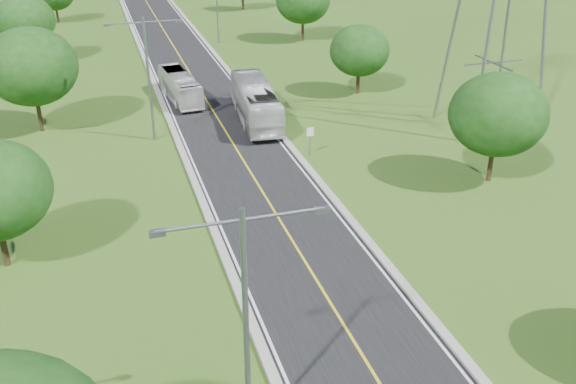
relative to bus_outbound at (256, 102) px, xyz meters
The scene contains 14 objects.
ground 13.53m from the bus_outbound, 103.67° to the left, with size 260.00×260.00×0.00m, color #315317.
road 19.37m from the bus_outbound, 99.45° to the left, with size 8.00×150.00×0.06m, color black.
curb_left 20.49m from the bus_outbound, 111.30° to the left, with size 0.50×150.00×0.22m, color gray.
curb_right 19.13m from the bus_outbound, 86.75° to the left, with size 0.50×150.00×0.22m, color gray.
speed_limit_sign 9.21m from the bus_outbound, 77.26° to the right, with size 0.55×0.09×2.40m.
streetlight_near_left 36.39m from the bus_outbound, 104.69° to the right, with size 5.90×0.25×10.00m.
streetlight_mid_left 10.26m from the bus_outbound, 167.87° to the right, with size 5.90×0.25×10.00m.
tree_lc 18.81m from the bus_outbound, behind, with size 7.56×7.56×8.79m.
tree_ld 33.87m from the bus_outbound, 126.73° to the left, with size 6.72×6.72×7.82m.
tree_rb 21.51m from the bus_outbound, 52.91° to the right, with size 6.72×6.72×7.82m.
tree_rc 13.11m from the bus_outbound, 23.03° to the left, with size 5.88×5.88×6.84m.
tree_rd 32.35m from the bus_outbound, 64.52° to the left, with size 7.14×7.14×8.30m.
bus_outbound is the anchor object (origin of this frame).
bus_inbound 9.72m from the bus_outbound, 124.73° to the left, with size 2.26×9.65×2.69m, color silver.
Camera 1 is at (-9.84, -5.68, 19.39)m, focal length 40.00 mm.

